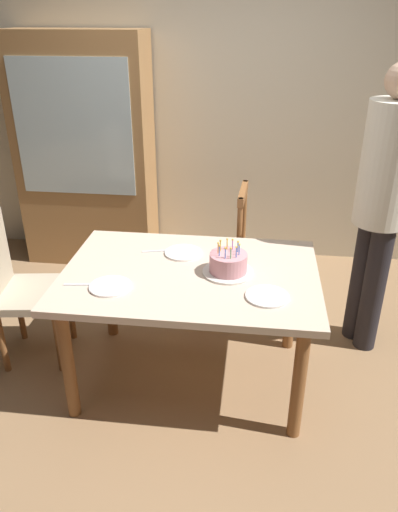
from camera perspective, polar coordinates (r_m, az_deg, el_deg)
ground at (r=3.09m, az=-0.95°, el=-13.87°), size 6.40×6.40×0.00m
back_wall at (r=4.25m, az=2.49°, el=17.01°), size 6.40×0.10×2.60m
dining_table at (r=2.72m, az=-1.05°, el=-3.58°), size 1.40×0.97×0.73m
birthday_cake at (r=2.64m, az=3.44°, el=-0.95°), size 0.28×0.28×0.18m
plate_near_celebrant at (r=2.57m, az=-10.33°, el=-3.51°), size 0.22×0.22×0.01m
plate_far_side at (r=2.87m, az=-1.85°, el=0.39°), size 0.22×0.22×0.01m
plate_near_guest at (r=2.46m, az=8.00°, el=-4.69°), size 0.22×0.22×0.01m
fork_near_celebrant at (r=2.62m, az=-13.65°, el=-3.26°), size 0.18×0.04×0.01m
fork_far_side at (r=2.91m, az=-4.93°, el=0.59°), size 0.18×0.06×0.01m
chair_spindle_back at (r=3.50m, az=2.11°, el=0.36°), size 0.46×0.46×0.95m
chair_upholstered at (r=3.18m, az=-20.66°, el=-2.92°), size 0.50×0.50×0.95m
person_guest at (r=3.10m, az=20.71°, el=6.36°), size 0.32×0.32×1.78m
china_cabinet at (r=4.28m, az=-13.11°, el=11.65°), size 1.10×0.45×1.90m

